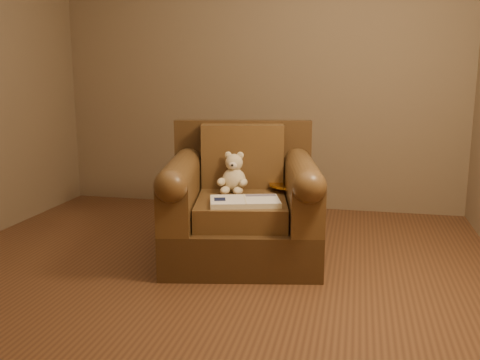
# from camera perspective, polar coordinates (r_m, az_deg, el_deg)

# --- Properties ---
(floor) EXTENTS (4.00, 4.00, 0.00)m
(floor) POSITION_cam_1_polar(r_m,az_deg,el_deg) (3.65, -3.98, -10.24)
(floor) COLOR brown
(floor) RESTS_ON ground
(room) EXTENTS (4.02, 4.02, 2.71)m
(room) POSITION_cam_1_polar(r_m,az_deg,el_deg) (3.41, -4.40, 17.63)
(room) COLOR #7A654B
(room) RESTS_ON ground
(armchair) EXTENTS (1.26, 1.22, 0.97)m
(armchair) POSITION_cam_1_polar(r_m,az_deg,el_deg) (3.93, 0.19, -2.83)
(armchair) COLOR #422C16
(armchair) RESTS_ON floor
(teddy_bear) EXTENTS (0.22, 0.25, 0.31)m
(teddy_bear) POSITION_cam_1_polar(r_m,az_deg,el_deg) (3.97, -0.69, 0.35)
(teddy_bear) COLOR beige
(teddy_bear) RESTS_ON armchair
(guidebook) EXTENTS (0.53, 0.40, 0.04)m
(guidebook) POSITION_cam_1_polar(r_m,az_deg,el_deg) (3.63, 0.52, -2.31)
(guidebook) COLOR beige
(guidebook) RESTS_ON armchair
(side_table) EXTENTS (0.37, 0.37, 0.52)m
(side_table) POSITION_cam_1_polar(r_m,az_deg,el_deg) (4.12, 5.66, -3.60)
(side_table) COLOR gold
(side_table) RESTS_ON floor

